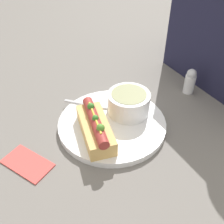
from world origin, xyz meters
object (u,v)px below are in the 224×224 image
salt_shaker (190,81)px  spoon (107,108)px  hot_dog (95,127)px  soup_bowl (129,102)px

salt_shaker → spoon: bearing=-96.5°
hot_dog → soup_bowl: bearing=120.5°
soup_bowl → salt_shaker: salt_shaker is taller
soup_bowl → salt_shaker: size_ratio=1.41×
soup_bowl → spoon: 0.06m
hot_dog → salt_shaker: (-0.04, 0.32, -0.00)m
hot_dog → soup_bowl: (-0.04, 0.11, 0.01)m
hot_dog → spoon: bearing=148.9°
spoon → salt_shaker: bearing=39.0°
hot_dog → spoon: 0.10m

